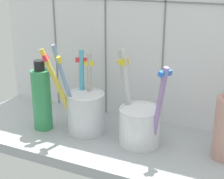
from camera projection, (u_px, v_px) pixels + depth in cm
name	position (u px, v px, depth cm)	size (l,w,h in cm)	color
counter_slab	(111.00, 142.00, 67.86)	(64.00, 22.00, 2.00)	#9EA3A8
tile_wall_back	(136.00, 24.00, 70.76)	(64.00, 2.20, 45.00)	white
toothbrush_cup_left	(84.00, 109.00, 68.75)	(11.81, 8.98, 18.50)	silver
toothbrush_cup_right	(139.00, 122.00, 64.34)	(11.42, 7.86, 17.50)	silver
soap_bottle	(42.00, 98.00, 69.58)	(3.82, 3.82, 14.39)	#359357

